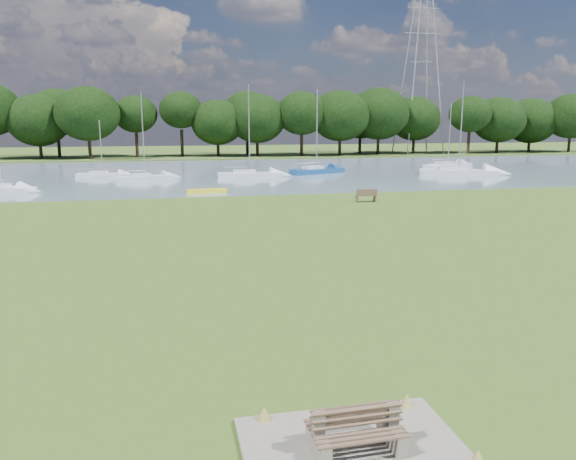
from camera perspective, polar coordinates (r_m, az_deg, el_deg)
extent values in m
plane|color=#536728|center=(24.09, -3.94, -3.69)|extent=(220.00, 220.00, 0.00)
cube|color=slate|center=(65.43, -9.20, 5.68)|extent=(220.00, 40.00, 0.10)
cube|color=#4C6626|center=(95.31, -10.15, 7.36)|extent=(220.00, 20.00, 0.40)
cube|color=gray|center=(11.42, 6.85, -21.47)|extent=(4.20, 3.20, 0.10)
cube|color=gray|center=(11.08, 3.10, -20.91)|extent=(0.24, 1.03, 0.43)
cube|color=gray|center=(10.87, 3.12, -19.18)|extent=(0.22, 0.18, 0.53)
cube|color=gray|center=(11.52, 10.49, -19.71)|extent=(0.24, 1.03, 0.43)
cube|color=gray|center=(11.33, 10.57, -18.02)|extent=(0.22, 0.18, 0.53)
cube|color=brown|center=(10.91, 7.53, -20.17)|extent=(1.76, 0.44, 0.04)
cube|color=brown|center=(10.95, 7.10, -18.25)|extent=(1.75, 0.17, 0.43)
cube|color=brown|center=(11.42, 6.32, -18.58)|extent=(1.76, 0.44, 0.04)
cube|color=brown|center=(11.08, 6.80, -17.87)|extent=(1.75, 0.17, 0.43)
cube|color=brown|center=(42.68, 7.01, 3.15)|extent=(0.11, 0.49, 0.50)
cube|color=brown|center=(43.09, 8.80, 3.18)|extent=(0.11, 0.49, 0.50)
cube|color=brown|center=(42.85, 7.92, 3.50)|extent=(1.64, 0.56, 0.05)
cube|color=brown|center=(42.61, 8.02, 3.80)|extent=(1.62, 0.13, 0.49)
cube|color=yellow|center=(47.73, -8.25, 3.94)|extent=(3.39, 0.99, 0.33)
cylinder|color=#9A9B9C|center=(100.12, 12.75, 16.48)|extent=(0.23, 0.23, 31.14)
cylinder|color=#9A9B9C|center=(102.03, 15.11, 16.27)|extent=(0.23, 0.23, 31.14)
cylinder|color=#9A9B9C|center=(104.18, 11.69, 16.31)|extent=(0.23, 0.23, 31.14)
cylinder|color=#9A9B9C|center=(106.01, 13.98, 16.12)|extent=(0.23, 0.23, 31.14)
cube|color=#9A9B9C|center=(103.60, 13.51, 18.87)|extent=(6.67, 0.14, 0.14)
cube|color=#9A9B9C|center=(104.23, 13.62, 21.07)|extent=(5.53, 0.14, 0.14)
cylinder|color=black|center=(93.26, -24.50, 7.82)|extent=(0.53, 0.53, 4.05)
ellipsoid|color=black|center=(93.18, -24.75, 10.86)|extent=(7.44, 7.44, 6.32)
cylinder|color=black|center=(92.03, -20.21, 8.20)|extent=(0.53, 0.53, 4.36)
ellipsoid|color=black|center=(91.96, -20.44, 11.51)|extent=(8.50, 8.50, 7.22)
cylinder|color=black|center=(91.34, -15.81, 8.16)|extent=(0.53, 0.53, 3.44)
ellipsoid|color=black|center=(91.24, -15.95, 10.79)|extent=(9.56, 9.56, 8.13)
cylinder|color=black|center=(91.16, -11.37, 8.45)|extent=(0.53, 0.53, 3.75)
ellipsoid|color=black|center=(91.07, -11.49, 11.33)|extent=(7.44, 7.44, 6.32)
cylinder|color=black|center=(91.51, -6.94, 8.69)|extent=(0.53, 0.53, 4.05)
ellipsoid|color=black|center=(91.43, -7.02, 11.80)|extent=(8.50, 8.50, 7.22)
cylinder|color=black|center=(92.40, -2.57, 8.88)|extent=(0.53, 0.53, 4.36)
ellipsoid|color=black|center=(92.33, -2.60, 12.19)|extent=(9.56, 9.56, 8.13)
cylinder|color=black|center=(93.83, 1.70, 8.64)|extent=(0.53, 0.53, 3.44)
ellipsoid|color=black|center=(93.73, 1.72, 11.21)|extent=(7.44, 7.44, 6.32)
cylinder|color=black|center=(95.72, 5.83, 8.73)|extent=(0.53, 0.53, 3.75)
ellipsoid|color=black|center=(95.63, 5.88, 11.48)|extent=(8.50, 8.50, 7.22)
cylinder|color=black|center=(98.08, 9.77, 8.78)|extent=(0.53, 0.53, 4.05)
ellipsoid|color=black|center=(98.00, 9.87, 11.67)|extent=(9.56, 9.56, 8.13)
cylinder|color=black|center=(100.87, 13.52, 8.79)|extent=(0.53, 0.53, 4.36)
ellipsoid|color=black|center=(100.81, 13.66, 11.81)|extent=(7.44, 7.44, 6.32)
cylinder|color=black|center=(104.08, 17.02, 8.42)|extent=(0.53, 0.53, 3.44)
ellipsoid|color=black|center=(103.99, 17.16, 10.73)|extent=(8.50, 8.50, 7.22)
cylinder|color=black|center=(107.63, 20.33, 8.38)|extent=(0.53, 0.53, 3.75)
ellipsoid|color=black|center=(107.55, 20.50, 10.81)|extent=(9.56, 9.56, 8.13)
cylinder|color=black|center=(111.50, 23.41, 8.31)|extent=(0.53, 0.53, 4.05)
ellipsoid|color=black|center=(111.43, 23.61, 10.85)|extent=(7.44, 7.44, 6.32)
cylinder|color=black|center=(115.67, 26.28, 8.22)|extent=(0.53, 0.53, 4.36)
ellipsoid|color=black|center=(115.61, 26.51, 10.85)|extent=(8.50, 8.50, 7.22)
cube|color=silver|center=(58.88, -14.32, 5.23)|extent=(5.98, 3.30, 0.64)
cube|color=silver|center=(58.72, -14.77, 5.57)|extent=(2.31, 1.82, 0.41)
cylinder|color=#A5A8AD|center=(58.60, -14.53, 9.43)|extent=(0.11, 0.11, 8.36)
cube|color=silver|center=(65.43, 16.94, 5.73)|extent=(8.68, 5.19, 0.80)
cube|color=silver|center=(65.30, 16.38, 6.19)|extent=(3.40, 2.77, 0.52)
cylinder|color=#A5A8AD|center=(65.18, 17.20, 10.06)|extent=(0.14, 0.14, 9.55)
cube|color=silver|center=(53.84, -27.10, 3.80)|extent=(5.92, 3.90, 0.64)
cube|color=navy|center=(64.15, 2.92, 6.10)|extent=(6.62, 3.97, 0.79)
cube|color=silver|center=(63.81, 2.55, 6.51)|extent=(2.60, 2.12, 0.51)
cylinder|color=#A5A8AD|center=(63.90, 2.96, 10.18)|extent=(0.14, 0.14, 8.80)
cube|color=silver|center=(63.11, -18.32, 5.37)|extent=(5.51, 2.36, 0.60)
cube|color=silver|center=(63.19, -18.71, 5.69)|extent=(2.04, 1.47, 0.39)
cylinder|color=#A5A8AD|center=(62.90, -18.48, 8.01)|extent=(0.10, 0.10, 5.57)
cube|color=silver|center=(73.81, 15.94, 6.34)|extent=(7.07, 4.10, 0.75)
cube|color=silver|center=(73.37, 15.67, 6.69)|extent=(2.76, 2.22, 0.48)
cylinder|color=#A5A8AD|center=(73.60, 16.11, 9.41)|extent=(0.13, 0.13, 7.60)
cube|color=silver|center=(59.99, -3.92, 5.69)|extent=(6.78, 2.13, 0.72)
cube|color=silver|center=(59.90, -4.44, 6.10)|extent=(2.40, 1.56, 0.46)
cylinder|color=#A5A8AD|center=(59.72, -3.98, 10.20)|extent=(0.12, 0.12, 9.13)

